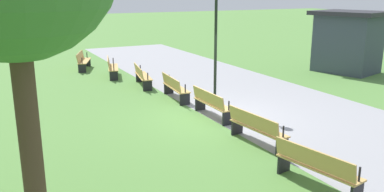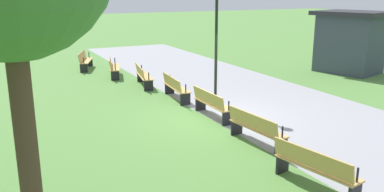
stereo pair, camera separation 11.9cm
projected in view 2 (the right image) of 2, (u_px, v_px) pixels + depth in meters
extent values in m
plane|color=#54843D|center=(213.00, 117.00, 13.09)|extent=(120.00, 120.00, 0.00)
cube|color=#939399|center=(280.00, 107.00, 14.26)|extent=(35.21, 5.75, 0.01)
cube|color=tan|center=(86.00, 61.00, 20.92)|extent=(1.93, 1.08, 0.04)
cube|color=tan|center=(82.00, 56.00, 20.84)|extent=(1.81, 0.77, 0.40)
cube|color=black|center=(89.00, 62.00, 21.84)|extent=(0.19, 0.37, 0.43)
cylinder|color=black|center=(89.00, 55.00, 21.74)|extent=(0.06, 0.06, 0.30)
cube|color=black|center=(84.00, 68.00, 20.13)|extent=(0.19, 0.37, 0.43)
cylinder|color=black|center=(84.00, 60.00, 20.03)|extent=(0.06, 0.06, 0.30)
cube|color=tan|center=(115.00, 67.00, 19.15)|extent=(1.95, 0.93, 0.04)
cube|color=tan|center=(110.00, 62.00, 19.05)|extent=(1.86, 0.61, 0.40)
cube|color=black|center=(115.00, 69.00, 20.05)|extent=(0.16, 0.38, 0.43)
cylinder|color=black|center=(115.00, 61.00, 19.96)|extent=(0.05, 0.05, 0.30)
cube|color=black|center=(115.00, 76.00, 18.36)|extent=(0.16, 0.38, 0.43)
cylinder|color=black|center=(115.00, 67.00, 18.27)|extent=(0.05, 0.05, 0.30)
cube|color=tan|center=(145.00, 76.00, 17.22)|extent=(1.95, 0.77, 0.04)
cube|color=tan|center=(140.00, 71.00, 17.11)|extent=(1.89, 0.44, 0.40)
cube|color=black|center=(141.00, 77.00, 18.11)|extent=(0.13, 0.38, 0.43)
cylinder|color=black|center=(142.00, 68.00, 18.01)|extent=(0.05, 0.05, 0.30)
cube|color=black|center=(148.00, 86.00, 16.45)|extent=(0.13, 0.38, 0.43)
cylinder|color=black|center=(149.00, 76.00, 16.36)|extent=(0.05, 0.05, 0.30)
cube|color=tan|center=(177.00, 88.00, 15.16)|extent=(1.93, 0.61, 0.04)
cube|color=tan|center=(172.00, 82.00, 15.03)|extent=(1.90, 0.28, 0.40)
cube|color=black|center=(170.00, 88.00, 16.02)|extent=(0.09, 0.38, 0.43)
cylinder|color=black|center=(170.00, 79.00, 15.93)|extent=(0.05, 0.05, 0.30)
cube|color=black|center=(185.00, 99.00, 14.42)|extent=(0.09, 0.38, 0.43)
cylinder|color=black|center=(186.00, 88.00, 14.32)|extent=(0.05, 0.05, 0.30)
cube|color=tan|center=(214.00, 104.00, 12.98)|extent=(1.90, 0.44, 0.04)
cube|color=tan|center=(208.00, 97.00, 12.83)|extent=(1.90, 0.10, 0.40)
cube|color=black|center=(201.00, 104.00, 13.81)|extent=(0.06, 0.37, 0.43)
cylinder|color=black|center=(201.00, 93.00, 13.72)|extent=(0.04, 0.04, 0.30)
cube|color=black|center=(228.00, 118.00, 12.27)|extent=(0.06, 0.37, 0.43)
cylinder|color=black|center=(229.00, 106.00, 12.18)|extent=(0.04, 0.04, 0.30)
cube|color=tan|center=(258.00, 128.00, 10.70)|extent=(1.93, 0.61, 0.04)
cube|color=tan|center=(252.00, 121.00, 10.54)|extent=(1.90, 0.28, 0.40)
cube|color=black|center=(237.00, 127.00, 11.49)|extent=(0.09, 0.38, 0.43)
cylinder|color=black|center=(238.00, 114.00, 11.40)|extent=(0.05, 0.05, 0.30)
cube|color=black|center=(281.00, 147.00, 10.03)|extent=(0.09, 0.38, 0.43)
cylinder|color=black|center=(282.00, 132.00, 9.94)|extent=(0.05, 0.05, 0.30)
cube|color=tan|center=(316.00, 167.00, 8.34)|extent=(1.95, 0.77, 0.04)
cube|color=tan|center=(311.00, 159.00, 8.16)|extent=(1.89, 0.44, 0.40)
cube|color=black|center=(282.00, 164.00, 9.08)|extent=(0.13, 0.38, 0.43)
cylinder|color=black|center=(284.00, 147.00, 9.00)|extent=(0.05, 0.05, 0.30)
cylinder|color=black|center=(357.00, 175.00, 7.62)|extent=(0.05, 0.05, 0.30)
cylinder|color=#4C3828|center=(27.00, 149.00, 5.81)|extent=(0.31, 0.31, 3.54)
cylinder|color=black|center=(216.00, 48.00, 14.04)|extent=(0.10, 0.10, 4.03)
cube|color=#38424C|center=(350.00, 44.00, 19.99)|extent=(3.19, 2.82, 2.79)
cube|color=#28282D|center=(353.00, 13.00, 19.61)|extent=(3.81, 3.43, 0.20)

